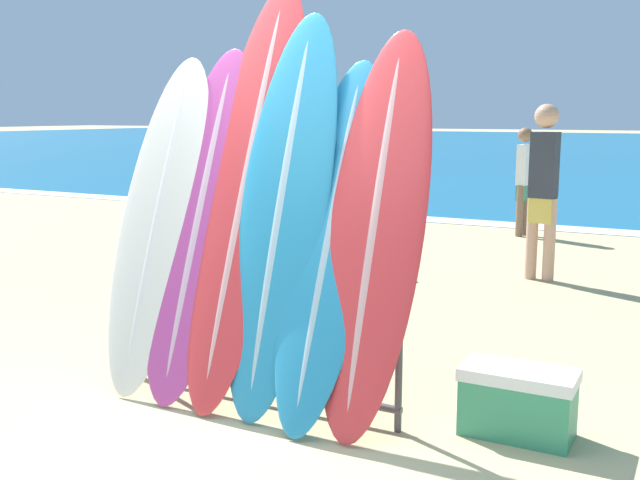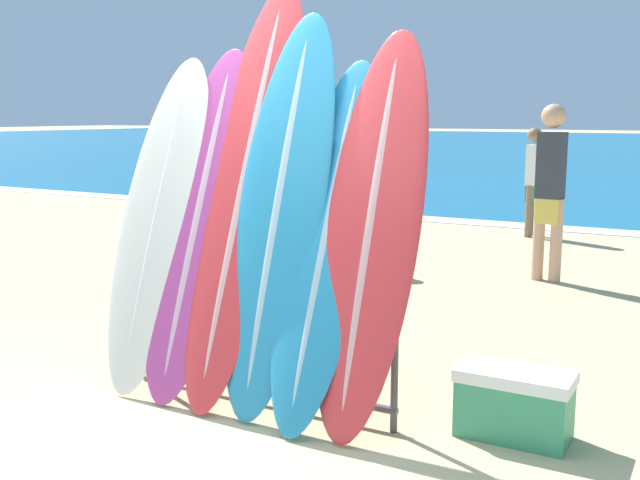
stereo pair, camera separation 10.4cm
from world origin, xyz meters
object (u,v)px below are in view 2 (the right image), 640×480
Objects in this scene: surfboard_slot_4 at (327,240)px; person_mid_beach at (533,178)px; surfboard_slot_3 at (280,211)px; surfboard_slot_5 at (372,230)px; surfboard_slot_0 at (159,221)px; surfboard_slot_1 at (199,220)px; surfboard_slot_2 at (245,188)px; cooler_box at (514,403)px; person_far_left at (550,186)px; surfboard_rack at (254,328)px; person_near_water at (325,183)px.

surfboard_slot_4 reaches higher than person_mid_beach.
surfboard_slot_3 is 1.06× the size of surfboard_slot_5.
surfboard_slot_0 is 0.95× the size of surfboard_slot_5.
surfboard_slot_1 is 1.40× the size of person_mid_beach.
surfboard_slot_2 reaches higher than cooler_box.
surfboard_slot_0 is 1.37× the size of person_mid_beach.
surfboard_slot_5 is at bearing -164.97° from cooler_box.
person_far_left is at bearing 81.07° from surfboard_slot_3.
surfboard_slot_3 is at bearing -168.76° from person_mid_beach.
surfboard_slot_0 is 0.90× the size of surfboard_slot_3.
surfboard_rack is 4.41m from person_near_water.
surfboard_slot_5 is at bearing -127.38° from person_near_water.
person_far_left is (0.79, 4.19, 0.52)m from surfboard_rack.
surfboard_slot_1 reaches higher than surfboard_slot_0.
surfboard_rack is 0.72m from surfboard_slot_4.
surfboard_rack is 0.75m from surfboard_slot_1.
surfboard_slot_1 is 0.36m from surfboard_slot_2.
surfboard_slot_4 is at bearing -166.10° from person_mid_beach.
person_far_left is 4.08m from cooler_box.
surfboard_slot_2 is at bearing -94.41° from person_far_left.
surfboard_slot_3 reaches higher than surfboard_slot_0.
person_near_water is 2.80× the size of cooler_box.
surfboard_slot_2 is 6.85m from person_mid_beach.
surfboard_slot_3 is at bearing -172.42° from cooler_box.
surfboard_slot_3 is 1.28× the size of person_far_left.
surfboard_rack is 0.73× the size of surfboard_slot_2.
surfboard_slot_2 is at bearing 174.11° from surfboard_slot_5.
surfboard_slot_5 reaches higher than surfboard_slot_0.
person_mid_beach is 2.91m from person_far_left.
surfboard_slot_5 is at bearing -82.19° from person_far_left.
person_far_left is at bearing 85.54° from surfboard_slot_4.
cooler_box is at bearing 5.60° from surfboard_slot_1.
surfboard_slot_3 is 3.87× the size of cooler_box.
person_mid_beach reaches higher than surfboard_rack.
person_near_water reaches higher than surfboard_rack.
person_mid_beach reaches higher than cooler_box.
person_mid_beach is at bearing 96.34° from surfboard_slot_5.
surfboard_slot_5 is at bearing -5.89° from surfboard_slot_2.
surfboard_rack is at bearing -43.64° from surfboard_slot_2.
surfboard_rack is 6.99m from person_mid_beach.
person_far_left is (0.65, 4.12, -0.17)m from surfboard_slot_3.
surfboard_slot_0 is 0.98× the size of surfboard_slot_1.
person_mid_beach is 0.84× the size of person_far_left.
surfboard_slot_3 is (0.89, 0.02, 0.12)m from surfboard_slot_0.
person_far_left is (0.93, 4.05, -0.28)m from surfboard_slot_2.
surfboard_slot_1 is at bearing -179.04° from surfboard_slot_3.
surfboard_slot_2 is at bearing 171.09° from surfboard_slot_4.
surfboard_slot_0 is 1.24× the size of person_near_water.
person_far_left reaches higher than surfboard_rack.
person_mid_beach is (1.68, 2.94, -0.09)m from person_near_water.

